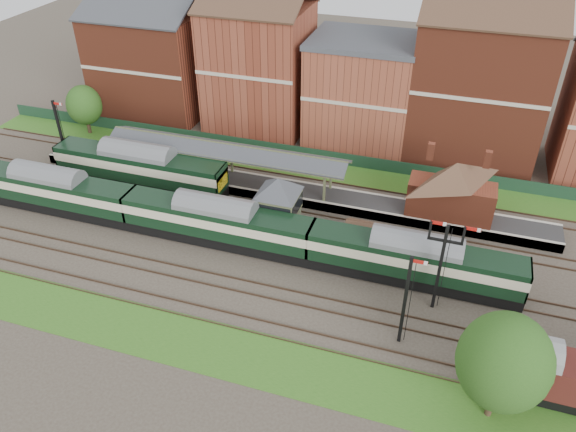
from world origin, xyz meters
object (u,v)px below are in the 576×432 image
(dmu_train, at_px, (217,221))
(platform_railcar, at_px, (140,167))
(semaphore_bracket, at_px, (442,262))
(goods_van_a, at_px, (536,371))
(signal_box, at_px, (279,205))

(dmu_train, relative_size, platform_railcar, 2.82)
(semaphore_bracket, bearing_deg, goods_van_a, -42.50)
(signal_box, relative_size, dmu_train, 0.11)
(signal_box, distance_m, semaphore_bracket, 16.16)
(semaphore_bracket, xyz_separation_m, platform_railcar, (-31.54, 9.00, -2.09))
(goods_van_a, bearing_deg, semaphore_bracket, 137.50)
(platform_railcar, bearing_deg, dmu_train, -29.14)
(dmu_train, height_order, goods_van_a, dmu_train)
(platform_railcar, bearing_deg, semaphore_bracket, -15.92)
(signal_box, bearing_deg, platform_railcar, 168.86)
(dmu_train, relative_size, goods_van_a, 8.43)
(semaphore_bracket, bearing_deg, dmu_train, 172.83)
(semaphore_bracket, bearing_deg, platform_railcar, 164.08)
(signal_box, height_order, goods_van_a, signal_box)
(platform_railcar, bearing_deg, signal_box, -11.14)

